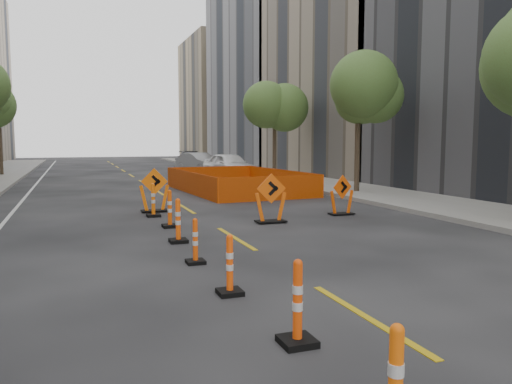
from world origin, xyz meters
name	(u,v)px	position (x,y,z in m)	size (l,w,h in m)	color
ground_plane	(304,280)	(0.00, 0.00, 0.00)	(140.00, 140.00, 0.00)	black
sidewalk_right	(368,192)	(9.00, 12.00, 0.07)	(4.00, 90.00, 0.15)	gray
bld_right_c	(375,77)	(17.00, 23.80, 7.00)	(12.00, 16.00, 14.00)	gray
bld_right_d	(285,67)	(17.00, 40.20, 10.00)	(12.00, 18.00, 20.00)	gray
bld_right_e	(232,100)	(17.00, 58.60, 8.00)	(12.00, 14.00, 16.00)	tan
tree_r_b	(358,94)	(8.40, 12.00, 4.53)	(2.80, 2.80, 5.95)	#382B1E
tree_r_c	(275,108)	(8.40, 22.00, 4.53)	(2.80, 2.80, 5.95)	#382B1E
channelizer_1	(298,302)	(-1.30, -2.52, 0.53)	(0.42, 0.42, 1.06)	#EA4409
channelizer_2	(230,265)	(-1.48, -0.35, 0.49)	(0.39, 0.39, 0.98)	#FF4C0A
channelizer_3	(195,241)	(-1.54, 1.82, 0.46)	(0.36, 0.36, 0.92)	#E44709
channelizer_4	(178,221)	(-1.45, 3.99, 0.54)	(0.42, 0.42, 1.08)	#FF520A
channelizer_5	(170,209)	(-1.26, 6.16, 0.54)	(0.42, 0.42, 1.07)	#DC4A09
channelizer_6	(153,200)	(-1.40, 8.32, 0.55)	(0.43, 0.43, 1.09)	#EE600A
chevron_sign_left	(154,190)	(-1.19, 9.40, 0.76)	(1.01, 0.61, 1.51)	orange
chevron_sign_center	(271,198)	(1.72, 5.91, 0.74)	(0.99, 0.59, 1.48)	#DF5109
chevron_sign_right	(342,195)	(4.52, 6.59, 0.66)	(0.89, 0.53, 1.33)	#D94A09
safety_fence	(237,181)	(3.61, 15.04, 0.51)	(4.75, 8.09, 1.01)	#EE4C0C
parked_car_near	(229,165)	(5.83, 23.53, 0.83)	(1.97, 4.89, 1.67)	white
parked_car_mid	(199,163)	(5.23, 29.50, 0.76)	(1.61, 4.61, 1.52)	#9A9BA0
parked_car_far	(189,159)	(5.98, 36.18, 0.75)	(2.11, 5.19, 1.50)	black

